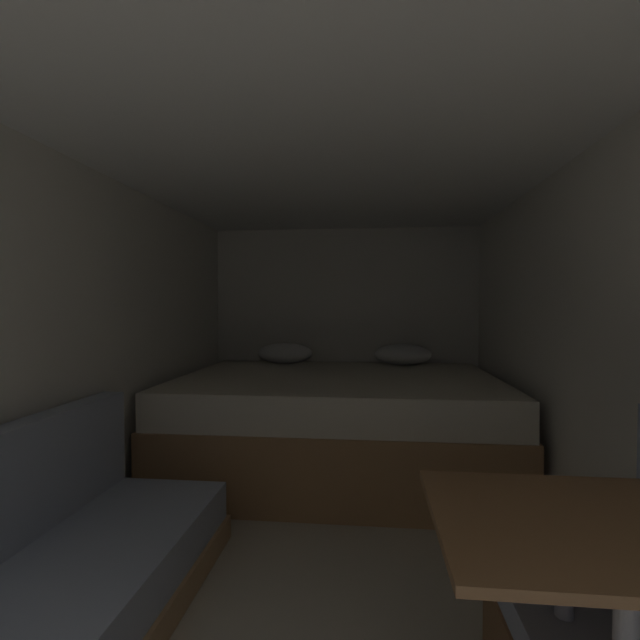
# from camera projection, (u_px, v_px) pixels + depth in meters

# --- Properties ---
(ground_plane) EXTENTS (6.61, 6.61, 0.00)m
(ground_plane) POSITION_uv_depth(u_px,v_px,m) (319.00, 569.00, 2.27)
(ground_plane) COLOR #B2A893
(wall_back) EXTENTS (2.67, 0.05, 2.06)m
(wall_back) POSITION_uv_depth(u_px,v_px,m) (345.00, 333.00, 4.55)
(wall_back) COLOR silver
(wall_back) RESTS_ON ground
(wall_left) EXTENTS (0.05, 4.61, 2.06)m
(wall_left) POSITION_uv_depth(u_px,v_px,m) (68.00, 358.00, 2.38)
(wall_left) COLOR silver
(wall_left) RESTS_ON ground
(wall_right) EXTENTS (0.05, 4.61, 2.06)m
(wall_right) POSITION_uv_depth(u_px,v_px,m) (604.00, 365.00, 2.10)
(wall_right) COLOR silver
(wall_right) RESTS_ON ground
(ceiling_slab) EXTENTS (2.67, 4.61, 0.05)m
(ceiling_slab) POSITION_uv_depth(u_px,v_px,m) (319.00, 142.00, 2.20)
(ceiling_slab) COLOR white
(ceiling_slab) RESTS_ON wall_left
(bed) EXTENTS (2.45, 1.79, 0.95)m
(bed) POSITION_uv_depth(u_px,v_px,m) (338.00, 422.00, 3.62)
(bed) COLOR #9E7247
(bed) RESTS_ON ground
(sofa_left) EXTENTS (0.74, 2.04, 0.81)m
(sofa_left) POSITION_uv_depth(u_px,v_px,m) (24.00, 608.00, 1.61)
(sofa_left) COLOR tan
(sofa_left) RESTS_ON ground
(dinette_table) EXTENTS (0.78, 0.62, 0.77)m
(dinette_table) POSITION_uv_depth(u_px,v_px,m) (592.00, 561.00, 1.14)
(dinette_table) COLOR brown
(dinette_table) RESTS_ON ground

